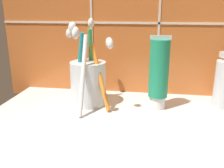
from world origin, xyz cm
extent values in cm
cube|color=silver|center=(0.00, 0.00, 1.00)|extent=(64.93, 39.87, 2.00)
cube|color=beige|center=(0.00, 19.34, 19.36)|extent=(74.93, 0.24, 0.50)
cylinder|color=silver|center=(-13.35, 9.83, 6.80)|extent=(7.80, 7.80, 9.61)
cylinder|color=orange|center=(-10.17, 7.61, 8.88)|extent=(5.28, 4.97, 13.32)
ellipsoid|color=white|center=(-7.82, 5.45, 16.38)|extent=(2.66, 2.59, 2.69)
cylinder|color=green|center=(-13.27, 12.64, 10.42)|extent=(1.08, 2.65, 16.13)
ellipsoid|color=white|center=(-13.33, 13.60, 19.53)|extent=(1.43, 2.00, 2.37)
cylinder|color=purple|center=(-16.07, 11.81, 9.36)|extent=(4.88, 3.17, 14.19)
ellipsoid|color=white|center=(-18.20, 12.94, 17.38)|extent=(2.60, 2.21, 2.59)
cylinder|color=teal|center=(-15.23, 9.55, 10.12)|extent=(2.87, 1.06, 15.55)
ellipsoid|color=white|center=(-16.33, 9.48, 18.93)|extent=(2.02, 1.41, 2.39)
cylinder|color=white|center=(-13.19, 5.17, 9.96)|extent=(1.00, 7.13, 15.47)
ellipsoid|color=white|center=(-13.24, 1.60, 18.54)|extent=(1.33, 2.42, 2.68)
cylinder|color=white|center=(1.85, 9.83, 3.33)|extent=(3.48, 3.48, 2.65)
cylinder|color=#1E8C60|center=(1.85, 9.83, 10.70)|extent=(4.10, 4.10, 12.09)
cube|color=silver|center=(1.85, 9.83, 17.14)|extent=(4.30, 0.36, 0.80)
camera|label=1|loc=(-0.34, -41.48, 22.80)|focal=40.00mm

